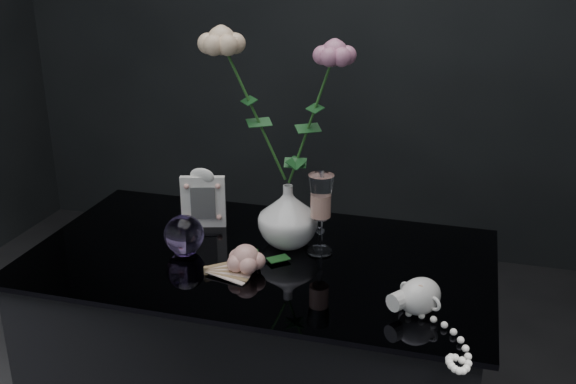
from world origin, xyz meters
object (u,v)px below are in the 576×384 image
(wine_glass, at_px, (321,214))
(picture_frame, at_px, (203,198))
(loose_rose, at_px, (246,258))
(paperweight, at_px, (184,235))
(vase, at_px, (288,215))
(pearl_jar, at_px, (420,295))

(wine_glass, xyz_separation_m, picture_frame, (-0.31, 0.06, -0.02))
(picture_frame, xyz_separation_m, loose_rose, (0.18, -0.20, -0.05))
(paperweight, height_order, loose_rose, paperweight)
(vase, xyz_separation_m, wine_glass, (0.08, -0.02, 0.02))
(picture_frame, xyz_separation_m, paperweight, (0.02, -0.15, -0.03))
(paperweight, xyz_separation_m, loose_rose, (0.17, -0.05, -0.01))
(picture_frame, distance_m, pearl_jar, 0.62)
(wine_glass, bearing_deg, loose_rose, -134.13)
(vase, xyz_separation_m, loose_rose, (-0.05, -0.16, -0.04))
(loose_rose, bearing_deg, paperweight, 151.12)
(vase, xyz_separation_m, pearl_jar, (0.33, -0.22, -0.04))
(picture_frame, distance_m, loose_rose, 0.28)
(paperweight, bearing_deg, vase, 27.08)
(paperweight, distance_m, pearl_jar, 0.56)
(vase, distance_m, pearl_jar, 0.40)
(wine_glass, distance_m, paperweight, 0.32)
(loose_rose, bearing_deg, wine_glass, 33.40)
(paperweight, height_order, pearl_jar, paperweight)
(vase, distance_m, wine_glass, 0.09)
(wine_glass, distance_m, picture_frame, 0.32)
(pearl_jar, bearing_deg, vase, -177.98)
(pearl_jar, bearing_deg, loose_rose, -153.48)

